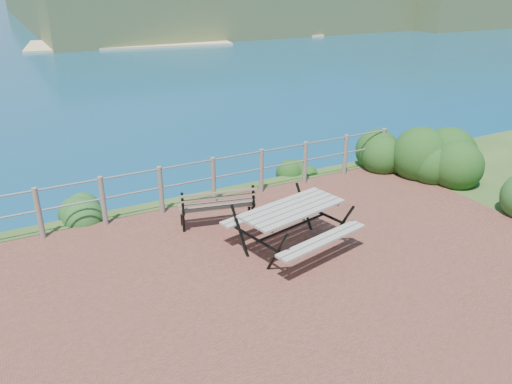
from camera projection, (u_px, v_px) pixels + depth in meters
ground at (297, 279)px, 8.03m from camera, size 10.00×7.00×0.12m
safety_railing at (213, 178)px, 10.52m from camera, size 9.40×0.10×1.00m
picnic_table at (292, 223)px, 8.73m from camera, size 2.00×1.60×0.79m
park_bench at (217, 200)px, 9.55m from camera, size 1.50×0.67×0.82m
shrub_right_front at (441, 178)px, 12.05m from camera, size 1.38×1.38×1.96m
shrub_right_edge at (391, 167)px, 12.71m from camera, size 1.21×1.21×1.73m
shrub_lip_west at (76, 215)px, 10.18m from camera, size 0.88×0.88×0.66m
shrub_lip_east at (297, 172)px, 12.42m from camera, size 0.77×0.77×0.52m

